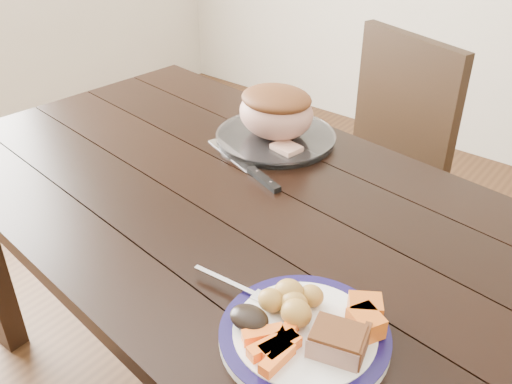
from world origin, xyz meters
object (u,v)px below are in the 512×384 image
Objects in this scene: pork_slice at (337,342)px; roast_joint at (276,113)px; dinner_plate at (304,336)px; carving_knife at (255,173)px; serving_platter at (276,139)px; chair_far at (374,160)px; dining_table at (235,228)px; fork at (240,288)px.

pork_slice is 0.41× the size of roast_joint.
dinner_plate is 0.07m from pork_slice.
serving_platter is at bearing 130.23° from carving_knife.
dinner_plate is (0.38, -1.00, 0.23)m from chair_far.
dining_table is at bearing -72.71° from serving_platter.
serving_platter is 0.62m from fork.
fork is 0.58× the size of carving_knife.
dinner_plate is at bearing 129.21° from chair_far.
dinner_plate is 1.38× the size of roast_joint.
dining_table is 0.47m from dinner_plate.
dinner_plate is (0.38, -0.27, 0.10)m from dining_table.
pork_slice reaches higher than dining_table.
chair_far is 4.52× the size of roast_joint.
serving_platter is 0.08m from roast_joint.
roast_joint is at bearing 0.00° from serving_platter.
dinner_plate reaches higher than dining_table.
chair_far is at bearing 98.90° from fork.
dinner_plate is 0.72m from serving_platter.
pork_slice reaches higher than serving_platter.
serving_platter is 1.02× the size of carving_knife.
chair_far is 0.52m from serving_platter.
roast_joint is at bearing 97.64° from chair_far.
dining_table is 0.75m from chair_far.
fork reaches higher than dining_table.
dining_table is at bearing -59.81° from carving_knife.
chair_far is 2.94× the size of serving_platter.
serving_platter is at bearing 0.00° from roast_joint.
pork_slice is 0.21m from fork.
pork_slice is (0.06, -0.01, 0.03)m from dinner_plate.
pork_slice is at bearing -46.44° from roast_joint.
fork is at bearing -59.53° from roast_joint.
pork_slice is at bearing -4.76° from dinner_plate.
roast_joint reaches higher than serving_platter.
carving_knife is at bearing 100.82° from dining_table.
dining_table is at bearing 108.58° from chair_far.
chair_far is 0.67m from carving_knife.
pork_slice reaches higher than carving_knife.
fork reaches higher than serving_platter.
carving_knife is (0.07, -0.18, -0.00)m from serving_platter.
dinner_plate is 0.90× the size of serving_platter.
dining_table is 20.24× the size of pork_slice.
serving_platter is at bearing 130.19° from dinner_plate.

